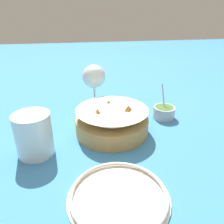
% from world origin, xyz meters
% --- Properties ---
extents(ground_plane, '(4.00, 4.00, 0.00)m').
position_xyz_m(ground_plane, '(0.00, 0.00, 0.00)').
color(ground_plane, teal).
extents(food_basket, '(0.22, 0.22, 0.10)m').
position_xyz_m(food_basket, '(0.01, 0.04, 0.04)').
color(food_basket, '#B2894C').
rests_on(food_basket, ground_plane).
extents(sauce_cup, '(0.08, 0.08, 0.11)m').
position_xyz_m(sauce_cup, '(0.08, -0.16, 0.02)').
color(sauce_cup, '#B7B7BC').
rests_on(sauce_cup, ground_plane).
extents(wine_glass, '(0.08, 0.08, 0.17)m').
position_xyz_m(wine_glass, '(0.19, 0.07, 0.12)').
color(wine_glass, silver).
rests_on(wine_glass, ground_plane).
extents(beer_mug, '(0.14, 0.09, 0.11)m').
position_xyz_m(beer_mug, '(-0.06, 0.26, 0.05)').
color(beer_mug, silver).
rests_on(beer_mug, ground_plane).
extents(side_plate, '(0.21, 0.21, 0.01)m').
position_xyz_m(side_plate, '(-0.25, 0.07, 0.01)').
color(side_plate, silver).
rests_on(side_plate, ground_plane).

